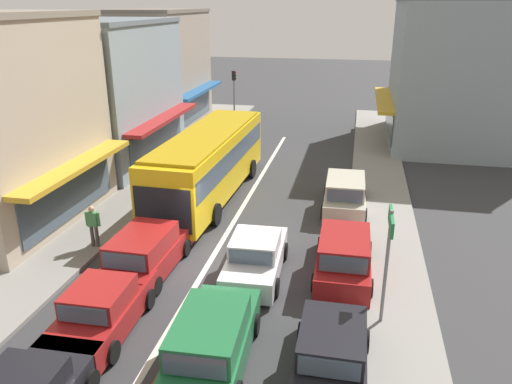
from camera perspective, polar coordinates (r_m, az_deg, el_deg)
ground_plane at (r=18.47m, az=-5.12°, el=-7.65°), size 140.00×140.00×0.00m
lane_centre_line at (r=21.93m, az=-2.17°, el=-2.77°), size 0.20×28.00×0.01m
sidewalk_left at (r=25.96m, az=-15.85°, el=0.41°), size 5.20×44.00×0.14m
kerb_right at (r=23.25m, az=14.06°, el=-1.86°), size 2.80×44.00×0.12m
shopfront_mid_block at (r=30.36m, az=-18.59°, el=10.67°), size 9.03×9.19×7.96m
shopfront_far_end at (r=38.87m, az=-11.58°, el=13.62°), size 7.15×9.24×8.35m
building_right_far at (r=35.27m, az=22.90°, el=12.36°), size 10.00×10.15×9.10m
city_bus at (r=23.48m, az=-5.43°, el=3.65°), size 2.99×10.93×3.23m
sedan_behind_bus_near at (r=15.10m, az=-17.16°, el=-12.77°), size 1.97×4.24×1.47m
sedan_queue_gap_filler at (r=17.14m, az=-0.04°, el=-7.45°), size 2.01×4.26×1.47m
wagon_adjacent_lane_lead at (r=13.25m, az=-5.03°, el=-16.61°), size 2.07×4.57×1.58m
wagon_queue_far_back at (r=17.63m, az=-12.44°, el=-6.83°), size 2.02×4.54×1.58m
parked_sedan_kerb_front at (r=12.97m, az=8.53°, el=-18.24°), size 1.91×4.20×1.47m
parked_wagon_kerb_second at (r=17.33m, az=10.00°, el=-7.14°), size 1.97×4.52×1.58m
parked_wagon_kerb_third at (r=22.71m, az=10.12°, el=-0.23°), size 2.00×4.53×1.58m
traffic_light_downstreet at (r=37.12m, az=-2.52°, el=11.64°), size 0.33×0.24×4.20m
directional_road_sign at (r=14.14m, az=14.95°, el=-5.51°), size 0.10×1.40×3.60m
pedestrian_with_handbag_near at (r=28.78m, az=-8.15°, el=5.08°), size 0.26×0.65×1.63m
pedestrian_browsing_midblock at (r=19.59m, az=-18.11°, el=-3.47°), size 0.57×0.24×1.63m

